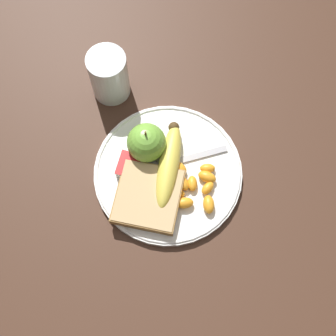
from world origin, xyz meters
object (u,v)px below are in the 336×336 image
juice_glass (109,76)px  fork (169,164)px  apple (146,143)px  bread_slice (148,197)px  banana (168,164)px  plate (168,173)px  jam_packet (129,166)px

juice_glass → fork: (-0.13, -0.15, -0.03)m
apple → fork: apple is taller
fork → bread_slice: bearing=45.1°
bread_slice → fork: bearing=-14.2°
apple → banana: 0.05m
plate → jam_packet: (-0.01, 0.07, 0.01)m
plate → fork: 0.02m
apple → bread_slice: bearing=-162.9°
plate → fork: bearing=7.9°
juice_glass → apple: (-0.11, -0.10, -0.00)m
plate → bread_slice: bread_slice is taller
apple → jam_packet: bearing=152.9°
juice_glass → jam_packet: size_ratio=2.20×
juice_glass → apple: bearing=-137.1°
plate → fork: fork is taller
fork → jam_packet: bearing=-9.3°
juice_glass → banana: size_ratio=0.62×
juice_glass → bread_slice: size_ratio=0.85×
banana → bread_slice: bearing=164.8°
juice_glass → jam_packet: juice_glass is taller
juice_glass → apple: size_ratio=1.31×
juice_glass → banana: (-0.13, -0.15, -0.02)m
juice_glass → fork: bearing=-130.4°
bread_slice → jam_packet: same height
plate → bread_slice: (-0.06, 0.02, 0.02)m
jam_packet → apple: bearing=-27.1°
banana → bread_slice: 0.07m
plate → jam_packet: jam_packet is taller
juice_glass → apple: 0.15m
apple → jam_packet: 0.05m
banana → fork: bearing=-5.4°
apple → fork: size_ratio=0.47×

